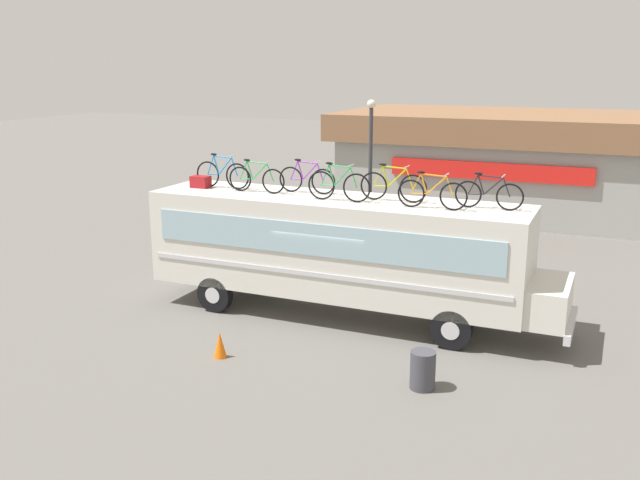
% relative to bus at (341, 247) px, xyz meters
% --- Properties ---
extents(ground_plane, '(120.00, 120.00, 0.00)m').
position_rel_bus_xyz_m(ground_plane, '(-0.17, 0.00, -1.92)').
color(ground_plane, '#605E59').
extents(bus, '(11.17, 2.40, 3.23)m').
position_rel_bus_xyz_m(bus, '(0.00, 0.00, 0.00)').
color(bus, silver).
rests_on(bus, ground).
extents(luggage_bag_1, '(0.51, 0.36, 0.33)m').
position_rel_bus_xyz_m(luggage_bag_1, '(-4.27, -0.02, 1.47)').
color(luggage_bag_1, maroon).
rests_on(luggage_bag_1, bus).
extents(rooftop_bicycle_1, '(1.69, 0.44, 0.97)m').
position_rel_bus_xyz_m(rooftop_bicycle_1, '(-3.65, 0.14, 1.71)').
color(rooftop_bicycle_1, black).
rests_on(rooftop_bicycle_1, bus).
extents(rooftop_bicycle_2, '(1.70, 0.44, 0.90)m').
position_rel_bus_xyz_m(rooftop_bicycle_2, '(-2.45, -0.07, 1.69)').
color(rooftop_bicycle_2, black).
rests_on(rooftop_bicycle_2, bus).
extents(rooftop_bicycle_3, '(1.65, 0.44, 0.92)m').
position_rel_bus_xyz_m(rooftop_bicycle_3, '(-1.16, 0.38, 1.69)').
color(rooftop_bicycle_3, black).
rests_on(rooftop_bicycle_3, bus).
extents(rooftop_bicycle_4, '(1.71, 0.44, 0.98)m').
position_rel_bus_xyz_m(rooftop_bicycle_4, '(0.05, -0.31, 1.72)').
color(rooftop_bicycle_4, black).
rests_on(rooftop_bicycle_4, bus).
extents(rooftop_bicycle_5, '(1.77, 0.44, 0.96)m').
position_rel_bus_xyz_m(rooftop_bicycle_5, '(1.33, 0.20, 1.71)').
color(rooftop_bicycle_5, black).
rests_on(rooftop_bicycle_5, bus).
extents(rooftop_bicycle_6, '(1.73, 0.44, 0.91)m').
position_rel_bus_xyz_m(rooftop_bicycle_6, '(2.48, -0.34, 1.69)').
color(rooftop_bicycle_6, black).
rests_on(rooftop_bicycle_6, bus).
extents(rooftop_bicycle_7, '(1.65, 0.44, 0.88)m').
position_rel_bus_xyz_m(rooftop_bicycle_7, '(3.74, 0.18, 1.68)').
color(rooftop_bicycle_7, black).
rests_on(rooftop_bicycle_7, bus).
extents(roadside_building, '(14.70, 8.57, 4.45)m').
position_rel_bus_xyz_m(roadside_building, '(1.62, 16.17, 0.38)').
color(roadside_building, '#9E9E99').
rests_on(roadside_building, ground).
extents(trash_bin, '(0.53, 0.53, 0.83)m').
position_rel_bus_xyz_m(trash_bin, '(3.20, -3.37, -1.50)').
color(trash_bin, '#3F3F47').
rests_on(trash_bin, ground).
extents(traffic_cone, '(0.31, 0.31, 0.63)m').
position_rel_bus_xyz_m(traffic_cone, '(-1.54, -3.68, -1.60)').
color(traffic_cone, orange).
rests_on(traffic_cone, ground).
extents(street_lamp, '(0.30, 0.30, 5.41)m').
position_rel_bus_xyz_m(street_lamp, '(-1.60, 6.77, 1.22)').
color(street_lamp, '#38383D').
rests_on(street_lamp, ground).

